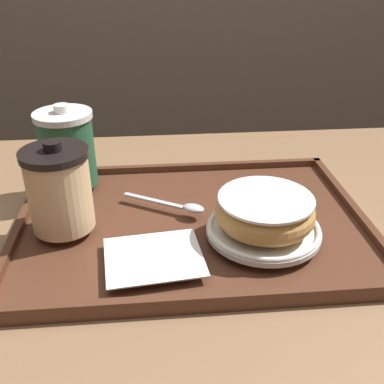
{
  "coord_description": "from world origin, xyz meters",
  "views": [
    {
      "loc": [
        -0.04,
        -0.57,
        1.11
      ],
      "look_at": [
        0.01,
        0.02,
        0.78
      ],
      "focal_mm": 42.0,
      "sensor_mm": 36.0,
      "label": 1
    }
  ],
  "objects_px": {
    "coffee_cup_front": "(59,189)",
    "donut_chocolate_glazed": "(265,211)",
    "coffee_cup_rear": "(67,148)",
    "spoon": "(182,206)"
  },
  "relations": [
    {
      "from": "coffee_cup_front",
      "to": "spoon",
      "type": "relative_size",
      "value": 1.02
    },
    {
      "from": "donut_chocolate_glazed",
      "to": "spoon",
      "type": "height_order",
      "value": "donut_chocolate_glazed"
    },
    {
      "from": "coffee_cup_front",
      "to": "donut_chocolate_glazed",
      "type": "bearing_deg",
      "value": -9.13
    },
    {
      "from": "donut_chocolate_glazed",
      "to": "spoon",
      "type": "relative_size",
      "value": 1.07
    },
    {
      "from": "coffee_cup_front",
      "to": "spoon",
      "type": "height_order",
      "value": "coffee_cup_front"
    },
    {
      "from": "coffee_cup_rear",
      "to": "spoon",
      "type": "xyz_separation_m",
      "value": [
        0.19,
        -0.11,
        -0.06
      ]
    },
    {
      "from": "donut_chocolate_glazed",
      "to": "coffee_cup_rear",
      "type": "bearing_deg",
      "value": 148.07
    },
    {
      "from": "coffee_cup_front",
      "to": "coffee_cup_rear",
      "type": "height_order",
      "value": "coffee_cup_rear"
    },
    {
      "from": "coffee_cup_front",
      "to": "coffee_cup_rear",
      "type": "xyz_separation_m",
      "value": [
        -0.01,
        0.14,
        0.0
      ]
    },
    {
      "from": "spoon",
      "to": "donut_chocolate_glazed",
      "type": "bearing_deg",
      "value": -5.5
    }
  ]
}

